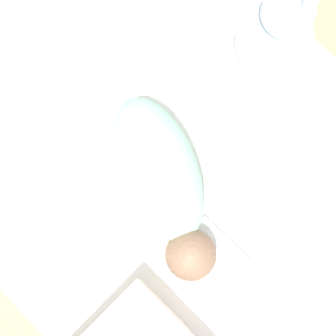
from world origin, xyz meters
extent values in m
plane|color=#9E8466|center=(0.00, 0.00, 0.00)|extent=(12.00, 12.00, 0.00)
cube|color=white|center=(0.00, 0.00, 0.09)|extent=(1.48, 1.09, 0.17)
cube|color=white|center=(0.22, -0.11, 0.18)|extent=(0.17, 0.15, 0.02)
ellipsoid|color=#99D6B2|center=(-0.03, -0.04, 0.25)|extent=(0.44, 0.34, 0.14)
sphere|color=#89664C|center=(0.18, -0.14, 0.24)|extent=(0.13, 0.13, 0.13)
sphere|color=silver|center=(-0.05, 0.41, 0.28)|extent=(0.21, 0.21, 0.21)
sphere|color=silver|center=(-0.05, 0.41, 0.42)|extent=(0.13, 0.13, 0.13)
cylinder|color=silver|center=(-0.02, 0.41, 0.51)|extent=(0.03, 0.03, 0.10)
camera|label=1|loc=(0.14, -0.18, 1.42)|focal=50.00mm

